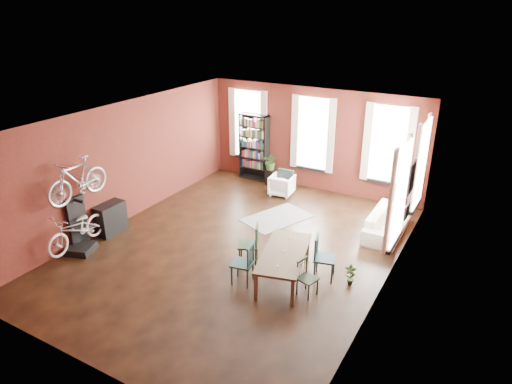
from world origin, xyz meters
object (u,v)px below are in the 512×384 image
Objects in this scene: dining_chair_d at (325,258)px; cream_sofa at (389,219)px; bicycle_floor at (74,214)px; dining_chair_b at (248,245)px; plant_stand at (271,177)px; dining_chair_a at (242,263)px; console_table at (111,218)px; white_armchair at (282,184)px; dining_table at (284,265)px; dining_chair_c at (308,278)px; bookshelf at (254,147)px; bike_trainer at (81,249)px.

dining_chair_d is 2.84m from cream_sofa.
bicycle_floor is (-6.13, -4.62, 0.62)m from cream_sofa.
dining_chair_b reaches higher than plant_stand.
dining_chair_a reaches higher than console_table.
dining_table is at bearing 111.79° from white_armchair.
dining_chair_c is 0.38× the size of cream_sofa.
cream_sofa is 7.15m from console_table.
dining_chair_c is 0.76m from dining_chair_d.
dining_chair_d reaches higher than console_table.
dining_chair_a reaches higher than dining_chair_c.
dining_chair_d reaches higher than cream_sofa.
dining_table is 0.90m from dining_chair_a.
plant_stand is (-2.11, 5.26, -0.21)m from dining_chair_a.
bookshelf is at bearing 29.84° from dining_chair_d.
bike_trainer is (-1.18, -6.30, -1.02)m from bookshelf.
dining_chair_b reaches higher than dining_chair_c.
cream_sofa is at bearing -19.40° from plant_stand.
dining_chair_c is 3.58m from cream_sofa.
bike_trainer is (-5.48, -1.84, -0.41)m from dining_chair_d.
dining_chair_a is at bearing -3.87° from console_table.
dining_table is 0.89m from dining_chair_d.
dining_table is at bearing 81.73° from dining_chair_c.
plant_stand is 0.31× the size of bicycle_floor.
bookshelf is 1.29× the size of bicycle_floor.
cream_sofa is at bearing 140.36° from dining_chair_a.
dining_chair_d is at bearing 74.73° from dining_chair_b.
bookshelf reaches higher than bicycle_floor.
white_armchair is (-2.87, 3.67, -0.15)m from dining_chair_d.
dining_chair_c is 6.09m from plant_stand.
white_armchair is at bearing -39.37° from plant_stand.
bicycle_floor reaches higher than dining_chair_b.
dining_table is 0.74m from dining_chair_c.
dining_chair_c reaches higher than white_armchair.
dining_chair_d is at bearing 166.80° from cream_sofa.
dining_chair_d reaches higher than white_armchair.
bookshelf reaches higher than white_armchair.
dining_chair_c reaches higher than dining_table.
dining_chair_a is at bearing 151.02° from cream_sofa.
dining_chair_a is 0.43× the size of bookshelf.
dining_chair_b is (-0.28, 0.73, 0.01)m from dining_chair_a.
bike_trainer is at bearing -89.11° from dining_chair_a.
dining_chair_b is at bearing 155.72° from dining_table.
dining_table is at bearing -54.16° from bookshelf.
dining_chair_d is 1.24× the size of console_table.
plant_stand is at bearing 177.16° from dining_chair_b.
console_table reaches higher than bike_trainer.
bike_trainer is (-5.41, -1.09, -0.31)m from dining_chair_c.
bicycle_floor reaches higher than plant_stand.
dining_chair_d is 1.89× the size of plant_stand.
dining_table is 6.13m from bookshelf.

